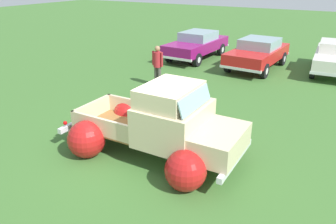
{
  "coord_description": "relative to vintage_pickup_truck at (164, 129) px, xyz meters",
  "views": [
    {
      "loc": [
        4.08,
        -6.23,
        4.29
      ],
      "look_at": [
        0.0,
        0.86,
        0.82
      ],
      "focal_mm": 34.95,
      "sensor_mm": 36.0,
      "label": 1
    }
  ],
  "objects": [
    {
      "name": "ground_plane",
      "position": [
        -0.39,
        0.0,
        -0.76
      ],
      "size": [
        80.0,
        80.0,
        0.0
      ],
      "primitive_type": "plane",
      "color": "#3D6B2D"
    },
    {
      "name": "vintage_pickup_truck",
      "position": [
        0.0,
        0.0,
        0.0
      ],
      "size": [
        4.63,
        2.8,
        1.96
      ],
      "rotation": [
        0.0,
        0.0,
        -0.0
      ],
      "color": "black",
      "rests_on": "ground"
    },
    {
      "name": "show_car_0",
      "position": [
        -3.78,
        9.89,
        0.03
      ],
      "size": [
        2.05,
        4.59,
        1.43
      ],
      "rotation": [
        0.0,
        0.0,
        -1.62
      ],
      "color": "black",
      "rests_on": "ground"
    },
    {
      "name": "show_car_1",
      "position": [
        -0.35,
        9.48,
        0.03
      ],
      "size": [
        2.22,
        4.4,
        1.43
      ],
      "rotation": [
        0.0,
        0.0,
        -1.64
      ],
      "color": "black",
      "rests_on": "ground"
    },
    {
      "name": "spectator_0",
      "position": [
        -3.12,
        4.75,
        0.19
      ],
      "size": [
        0.54,
        0.38,
        1.66
      ],
      "rotation": [
        0.0,
        0.0,
        1.45
      ],
      "color": "#4C4742",
      "rests_on": "ground"
    }
  ]
}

